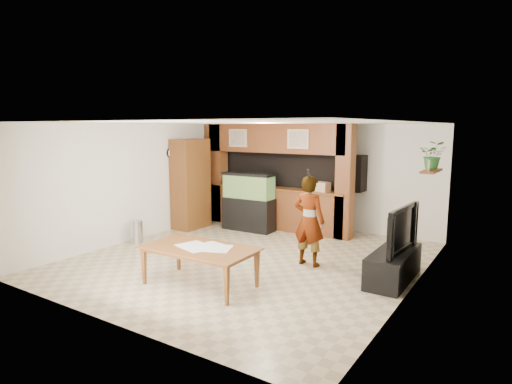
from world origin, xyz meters
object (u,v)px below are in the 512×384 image
Objects in this scene: television at (395,228)px; dining_table at (198,267)px; pantry_cabinet at (191,184)px; aquarium at (249,202)px; person at (309,221)px.

dining_table is at bearing 131.73° from television.
pantry_cabinet is at bearing 82.72° from television.
pantry_cabinet is 1.23× the size of dining_table.
aquarium is (1.38, 0.56, -0.42)m from pantry_cabinet.
television reaches higher than dining_table.
television is at bearing -175.48° from person.
pantry_cabinet is 1.57× the size of aquarium.
person reaches higher than television.
television is 0.79× the size of person.
person is at bearing -36.08° from aquarium.
television is (5.35, -1.06, -0.23)m from pantry_cabinet.
pantry_cabinet is 4.21m from dining_table.
dining_table is at bearing -47.01° from pantry_cabinet.
pantry_cabinet is 1.70× the size of television.
aquarium is at bearing 110.25° from dining_table.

